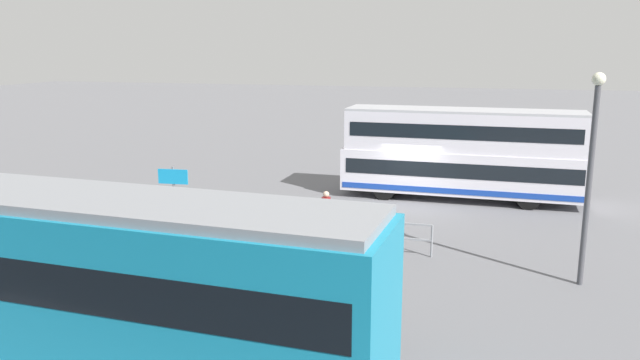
% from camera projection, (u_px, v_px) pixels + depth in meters
% --- Properties ---
extents(ground_plane, '(160.00, 160.00, 0.00)m').
position_uv_depth(ground_plane, '(407.00, 207.00, 25.85)').
color(ground_plane, slate).
extents(double_decker_bus, '(10.36, 2.63, 3.96)m').
position_uv_depth(double_decker_bus, '(462.00, 154.00, 26.76)').
color(double_decker_bus, silver).
rests_on(double_decker_bus, ground).
extents(tram_yellow, '(15.35, 3.49, 3.61)m').
position_uv_depth(tram_yellow, '(43.00, 268.00, 13.33)').
color(tram_yellow, teal).
rests_on(tram_yellow, ground).
extents(pedestrian_near_railing, '(0.45, 0.45, 1.64)m').
position_uv_depth(pedestrian_near_railing, '(326.00, 211.00, 21.63)').
color(pedestrian_near_railing, '#33384C').
rests_on(pedestrian_near_railing, ground).
extents(pedestrian_railing, '(7.30, 0.36, 1.08)m').
position_uv_depth(pedestrian_railing, '(321.00, 228.00, 20.29)').
color(pedestrian_railing, gray).
rests_on(pedestrian_railing, ground).
extents(info_sign, '(1.13, 0.16, 2.32)m').
position_uv_depth(info_sign, '(174.00, 186.00, 22.47)').
color(info_sign, slate).
rests_on(info_sign, ground).
extents(street_lamp, '(0.36, 0.36, 5.92)m').
position_uv_depth(street_lamp, '(591.00, 162.00, 16.65)').
color(street_lamp, '#4C4C51').
rests_on(street_lamp, ground).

